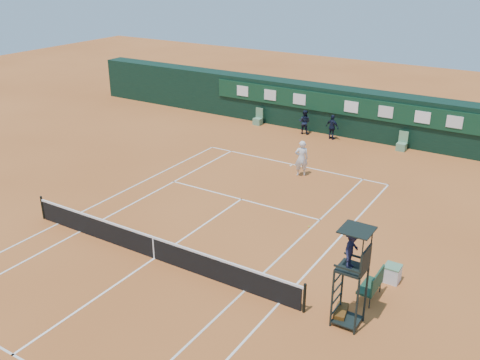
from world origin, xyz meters
name	(u,v)px	position (x,y,z in m)	size (l,w,h in m)	color
ground	(155,258)	(0.00, 0.00, 0.00)	(90.00, 90.00, 0.00)	#C2662D
court_lines	(155,258)	(0.00, 0.00, 0.01)	(11.05, 23.85, 0.01)	silver
tennis_net	(154,247)	(0.00, 0.00, 0.51)	(12.90, 0.10, 1.10)	black
back_wall	(341,111)	(0.00, 18.74, 1.51)	(40.00, 1.65, 3.00)	black
linesman_chair_left	(258,120)	(-5.50, 17.48, 0.32)	(0.55, 0.50, 1.15)	#5F916C
linesman_chair_right	(402,145)	(4.50, 17.48, 0.32)	(0.55, 0.50, 1.15)	#5F926B
umpire_chair	(352,257)	(7.81, 0.21, 2.46)	(0.96, 0.95, 3.42)	black
player_bench	(373,284)	(8.05, 1.91, 0.60)	(0.55, 1.20, 1.10)	#183C28
tennis_bag	(341,313)	(7.53, 0.39, 0.16)	(0.37, 0.84, 0.32)	black
cooler	(392,273)	(8.30, 3.33, 0.33)	(0.57, 0.57, 0.65)	silver
tennis_ball	(309,227)	(4.00, 5.51, 0.04)	(0.07, 0.07, 0.07)	gold
player	(301,158)	(1.10, 10.66, 0.98)	(0.71, 0.47, 1.95)	silver
ball_kid_left	(304,122)	(-1.90, 17.31, 0.80)	(0.78, 0.60, 1.60)	black
ball_kid_right	(332,127)	(0.11, 17.20, 0.80)	(0.94, 0.39, 1.60)	black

